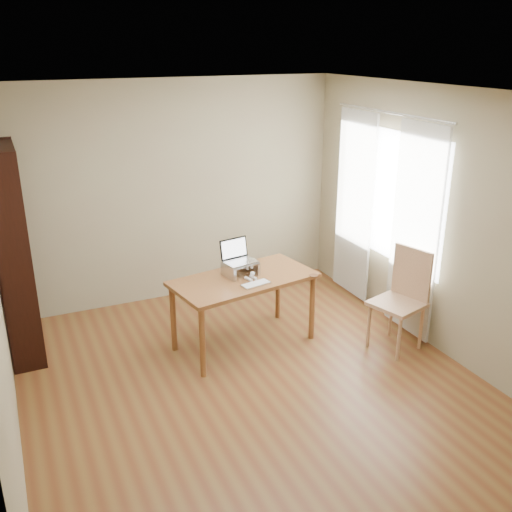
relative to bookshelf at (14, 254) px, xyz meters
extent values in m
cube|color=brown|center=(1.83, -1.55, -1.06)|extent=(4.00, 4.50, 0.02)
cube|color=white|center=(1.83, -1.55, 1.56)|extent=(4.00, 4.50, 0.02)
cube|color=#8A795D|center=(1.83, 0.71, 0.25)|extent=(4.00, 0.02, 2.60)
cube|color=#8A795D|center=(1.83, -3.81, 0.25)|extent=(4.00, 0.02, 2.60)
cube|color=#8A795D|center=(3.84, -1.55, 0.25)|extent=(0.02, 4.50, 2.60)
cube|color=white|center=(3.81, -0.75, 0.35)|extent=(0.01, 1.80, 1.40)
cube|color=black|center=(-0.01, -0.43, 0.00)|extent=(0.30, 0.04, 2.10)
cube|color=black|center=(-0.01, 0.43, 0.00)|extent=(0.30, 0.04, 2.10)
cube|color=black|center=(-0.01, 0.00, -1.02)|extent=(0.30, 0.84, 0.02)
cube|color=black|center=(0.02, 0.00, -0.85)|extent=(0.20, 0.78, 0.28)
cube|color=black|center=(-0.01, 0.00, -0.68)|extent=(0.30, 0.84, 0.03)
cube|color=black|center=(0.02, 0.00, -0.51)|extent=(0.20, 0.78, 0.28)
cube|color=black|center=(-0.01, 0.00, -0.34)|extent=(0.30, 0.84, 0.02)
cube|color=black|center=(0.02, 0.00, -0.17)|extent=(0.20, 0.78, 0.28)
cube|color=black|center=(-0.01, 0.00, 0.00)|extent=(0.30, 0.84, 0.02)
cube|color=black|center=(0.02, 0.00, 0.17)|extent=(0.20, 0.78, 0.28)
cube|color=black|center=(-0.01, 0.00, 0.34)|extent=(0.30, 0.84, 0.02)
cube|color=black|center=(0.02, 0.00, 0.51)|extent=(0.20, 0.78, 0.28)
cube|color=black|center=(-0.01, 0.00, 0.68)|extent=(0.30, 0.84, 0.02)
cube|color=black|center=(0.02, 0.00, 0.85)|extent=(0.20, 0.78, 0.28)
cube|color=silver|center=(3.75, -1.30, 0.10)|extent=(0.03, 0.70, 2.20)
cube|color=silver|center=(3.75, -0.20, 0.10)|extent=(0.03, 0.70, 2.20)
cylinder|color=silver|center=(3.75, -0.75, 1.23)|extent=(0.03, 1.90, 0.03)
cube|color=brown|center=(2.07, -0.80, -0.32)|extent=(1.53, 0.95, 0.04)
cylinder|color=brown|center=(1.41, -0.50, -0.70)|extent=(0.06, 0.06, 0.71)
cylinder|color=brown|center=(2.72, -0.50, -0.70)|extent=(0.06, 0.06, 0.71)
cylinder|color=brown|center=(1.41, -1.10, -0.70)|extent=(0.06, 0.06, 0.71)
cylinder|color=brown|center=(2.72, -1.10, -0.70)|extent=(0.06, 0.06, 0.71)
cube|color=silver|center=(1.92, -0.72, -0.24)|extent=(0.03, 0.25, 0.12)
cube|color=silver|center=(2.21, -0.72, -0.24)|extent=(0.03, 0.25, 0.12)
cube|color=silver|center=(2.07, -0.72, -0.17)|extent=(0.32, 0.25, 0.01)
cube|color=silver|center=(2.07, -0.72, -0.16)|extent=(0.34, 0.27, 0.02)
cube|color=black|center=(2.07, -0.60, -0.05)|extent=(0.31, 0.10, 0.21)
cube|color=white|center=(2.07, -0.60, -0.05)|extent=(0.28, 0.08, 0.18)
cube|color=silver|center=(2.10, -1.02, -0.29)|extent=(0.31, 0.18, 0.02)
cube|color=white|center=(2.10, -1.02, -0.28)|extent=(0.29, 0.16, 0.00)
cylinder|color=brown|center=(2.73, -1.05, -0.30)|extent=(0.09, 0.09, 0.01)
ellipsoid|color=#403932|center=(2.06, -0.69, -0.23)|extent=(0.18, 0.40, 0.14)
ellipsoid|color=#403932|center=(2.06, -0.58, -0.24)|extent=(0.16, 0.17, 0.13)
ellipsoid|color=#403932|center=(2.06, -0.88, -0.21)|extent=(0.11, 0.10, 0.10)
ellipsoid|color=silver|center=(2.06, -0.84, -0.25)|extent=(0.09, 0.09, 0.08)
sphere|color=silver|center=(2.06, -0.92, -0.23)|extent=(0.05, 0.05, 0.05)
cone|color=#403932|center=(2.03, -0.88, -0.16)|extent=(0.03, 0.04, 0.04)
cone|color=#403932|center=(2.09, -0.88, -0.16)|extent=(0.03, 0.04, 0.04)
cylinder|color=silver|center=(2.03, -0.89, -0.28)|extent=(0.03, 0.09, 0.03)
cylinder|color=silver|center=(2.09, -0.89, -0.28)|extent=(0.03, 0.09, 0.03)
cylinder|color=#403932|center=(2.15, -0.56, -0.28)|extent=(0.14, 0.22, 0.03)
cube|color=tan|center=(3.43, -1.51, -0.56)|extent=(0.57, 0.57, 0.04)
cylinder|color=tan|center=(3.25, -1.70, -0.80)|extent=(0.04, 0.04, 0.49)
cylinder|color=tan|center=(3.62, -1.70, -0.80)|extent=(0.04, 0.04, 0.49)
cylinder|color=tan|center=(3.25, -1.33, -0.80)|extent=(0.04, 0.04, 0.49)
cylinder|color=tan|center=(3.62, -1.33, -0.80)|extent=(0.04, 0.04, 0.49)
cube|color=tan|center=(3.64, -1.51, -0.28)|extent=(0.15, 0.43, 0.55)
camera|label=1|loc=(-0.01, -5.64, 1.91)|focal=40.00mm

